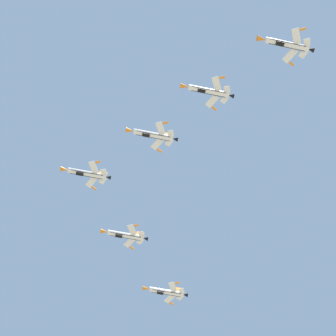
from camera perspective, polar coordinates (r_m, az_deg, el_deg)
name	(u,v)px	position (r m, az deg, el deg)	size (l,w,h in m)	color
fighter_jet_lead	(86,173)	(142.54, -10.42, -0.68)	(15.96, 10.64, 4.36)	white
fighter_jet_left_wing	(152,135)	(134.37, -2.02, 4.27)	(15.96, 10.61, 4.38)	white
fighter_jet_right_wing	(125,235)	(149.99, -5.55, -8.53)	(15.96, 10.63, 4.37)	white
fighter_jet_left_outer	(208,91)	(131.56, 5.09, 9.78)	(15.96, 10.64, 4.35)	white
fighter_jet_right_outer	(166,292)	(160.57, -0.31, -15.54)	(15.96, 10.64, 4.36)	white
fighter_jet_trail_slot	(286,44)	(128.26, 14.84, 15.04)	(15.96, 10.64, 4.37)	white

